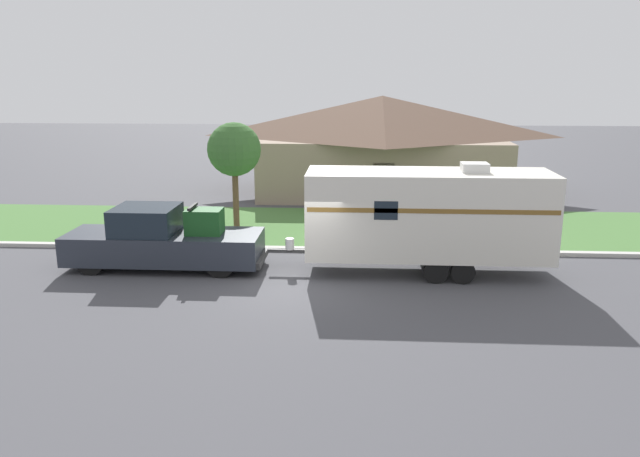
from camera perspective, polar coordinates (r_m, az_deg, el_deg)
name	(u,v)px	position (r m, az deg, el deg)	size (l,w,h in m)	color
ground_plane	(299,286)	(18.75, -1.89, -5.26)	(120.00, 120.00, 0.00)	#47474C
curb_strip	(309,249)	(22.29, -0.98, -1.91)	(80.00, 0.30, 0.14)	beige
lawn_strip	(316,226)	(25.82, -0.34, 0.19)	(80.00, 7.00, 0.03)	#477538
house_across_street	(382,143)	(33.16, 5.65, 7.79)	(13.29, 8.06, 5.06)	gray
pickup_truck	(163,241)	(20.83, -14.14, -1.11)	(6.38, 2.06, 2.10)	black
travel_trailer	(428,214)	(19.74, 9.85, 1.30)	(8.83, 2.28, 3.54)	black
mailbox	(503,220)	(23.52, 16.42, 0.74)	(0.48, 0.20, 1.33)	brown
tree_in_yard	(234,150)	(24.75, -7.85, 7.12)	(2.10, 2.10, 4.35)	brown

